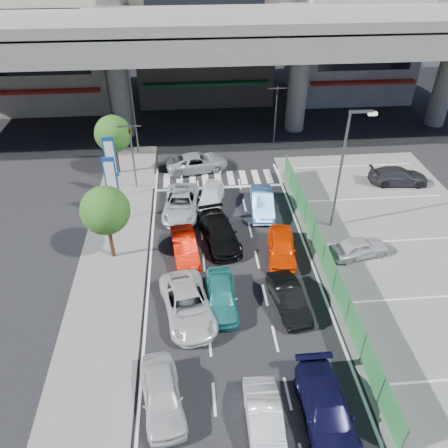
{
  "coord_description": "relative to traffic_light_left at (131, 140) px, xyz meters",
  "views": [
    {
      "loc": [
        -2.12,
        -16.83,
        17.03
      ],
      "look_at": [
        -0.29,
        4.14,
        1.94
      ],
      "focal_mm": 35.0,
      "sensor_mm": 36.0,
      "label": 1
    }
  ],
  "objects": [
    {
      "name": "sidewalk_left",
      "position": [
        -0.8,
        -8.0,
        -3.88
      ],
      "size": [
        4.0,
        30.0,
        0.12
      ],
      "primitive_type": "cube",
      "color": "#5F5F5C",
      "rests_on": "ground"
    },
    {
      "name": "signboard_far",
      "position": [
        -1.4,
        -1.01,
        -0.87
      ],
      "size": [
        0.8,
        0.14,
        4.7
      ],
      "color": "#595B60",
      "rests_on": "ground"
    },
    {
      "name": "traffic_cone",
      "position": [
        11.93,
        -6.92,
        -3.55
      ],
      "size": [
        0.35,
        0.35,
        0.64
      ],
      "primitive_type": "cone",
      "rotation": [
        0.0,
        0.0,
        -0.05
      ],
      "color": "#F52E0D",
      "rests_on": "parking_lot"
    },
    {
      "name": "taxi_orange_left",
      "position": [
        3.5,
        -8.2,
        -3.28
      ],
      "size": [
        1.85,
        4.09,
        1.3
      ],
      "primitive_type": "imported",
      "rotation": [
        0.0,
        0.0,
        0.12
      ],
      "color": "red",
      "rests_on": "ground"
    },
    {
      "name": "minivan_navy_back",
      "position": [
        9.06,
        -19.35,
        -3.25
      ],
      "size": [
        1.97,
        4.77,
        1.38
      ],
      "primitive_type": "imported",
      "rotation": [
        0.0,
        0.0,
        0.01
      ],
      "color": "black",
      "rests_on": "ground"
    },
    {
      "name": "parked_sedan_white",
      "position": [
        13.91,
        -9.19,
        -3.27
      ],
      "size": [
        3.81,
        2.18,
        1.22
      ],
      "primitive_type": "imported",
      "rotation": [
        0.0,
        0.0,
        1.79
      ],
      "color": "beige",
      "rests_on": "parking_lot"
    },
    {
      "name": "hatch_black_mid_right",
      "position": [
        8.86,
        -12.94,
        -3.3
      ],
      "size": [
        1.88,
        4.0,
        1.27
      ],
      "primitive_type": "imported",
      "rotation": [
        0.0,
        0.0,
        0.14
      ],
      "color": "black",
      "rests_on": "ground"
    },
    {
      "name": "crossing_wagon_silver",
      "position": [
        4.63,
        2.54,
        -3.25
      ],
      "size": [
        5.3,
        3.15,
        1.38
      ],
      "primitive_type": "imported",
      "rotation": [
        0.0,
        0.0,
        1.75
      ],
      "color": "#A2A4A9",
      "rests_on": "ground"
    },
    {
      "name": "sedan_white_front_mid",
      "position": [
        5.42,
        -2.74,
        -3.25
      ],
      "size": [
        2.38,
        4.29,
        1.38
      ],
      "primitive_type": "imported",
      "rotation": [
        0.0,
        0.0,
        -0.2
      ],
      "color": "white",
      "rests_on": "ground"
    },
    {
      "name": "hatch_white_back_mid",
      "position": [
        6.51,
        -19.56,
        -3.3
      ],
      "size": [
        1.39,
        3.88,
        1.27
      ],
      "primitive_type": "imported",
      "rotation": [
        0.0,
        0.0,
        -0.01
      ],
      "color": "silver",
      "rests_on": "ground"
    },
    {
      "name": "building_center",
      "position": [
        6.2,
        20.97,
        3.56
      ],
      "size": [
        14.0,
        10.9,
        15.0
      ],
      "color": "gray",
      "rests_on": "ground"
    },
    {
      "name": "sedan_white_mid_left",
      "position": [
        3.58,
        -13.01,
        -3.25
      ],
      "size": [
        3.19,
        5.31,
        1.38
      ],
      "primitive_type": "imported",
      "rotation": [
        0.0,
        0.0,
        0.19
      ],
      "color": "silver",
      "rests_on": "ground"
    },
    {
      "name": "ground",
      "position": [
        6.2,
        -12.0,
        -3.94
      ],
      "size": [
        120.0,
        120.0,
        0.0
      ],
      "primitive_type": "plane",
      "color": "black",
      "rests_on": "ground"
    },
    {
      "name": "taxi_teal_mid",
      "position": [
        5.35,
        -12.53,
        -3.25
      ],
      "size": [
        1.67,
        4.07,
        1.38
      ],
      "primitive_type": "imported",
      "rotation": [
        0.0,
        0.0,
        -0.01
      ],
      "color": "teal",
      "rests_on": "ground"
    },
    {
      "name": "fence_run",
      "position": [
        11.5,
        -11.0,
        -3.04
      ],
      "size": [
        0.16,
        22.0,
        1.8
      ],
      "primitive_type": null,
      "color": "#216230",
      "rests_on": "ground"
    },
    {
      "name": "taxi_orange_right",
      "position": [
        9.29,
        -8.82,
        -3.25
      ],
      "size": [
        2.14,
        4.2,
        1.37
      ],
      "primitive_type": "imported",
      "rotation": [
        0.0,
        0.0,
        -0.13
      ],
      "color": "#F53700",
      "rests_on": "ground"
    },
    {
      "name": "street_lamp_left",
      "position": [
        -0.13,
        6.0,
        0.83
      ],
      "size": [
        1.65,
        0.22,
        8.0
      ],
      "color": "#595B60",
      "rests_on": "ground"
    },
    {
      "name": "tree_near",
      "position": [
        -0.8,
        -8.0,
        -0.55
      ],
      "size": [
        2.8,
        2.8,
        4.8
      ],
      "color": "#382314",
      "rests_on": "ground"
    },
    {
      "name": "building_west",
      "position": [
        -9.8,
        19.97,
        2.56
      ],
      "size": [
        12.0,
        10.9,
        13.0
      ],
      "color": "gray",
      "rests_on": "ground"
    },
    {
      "name": "sedan_black_mid",
      "position": [
        5.7,
        -7.03,
        -3.25
      ],
      "size": [
        2.81,
        5.04,
        1.38
      ],
      "primitive_type": "imported",
      "rotation": [
        0.0,
        0.0,
        0.19
      ],
      "color": "black",
      "rests_on": "ground"
    },
    {
      "name": "van_white_back_left",
      "position": [
        2.42,
        -18.06,
        -3.25
      ],
      "size": [
        2.28,
        4.26,
        1.38
      ],
      "primitive_type": "imported",
      "rotation": [
        0.0,
        0.0,
        0.17
      ],
      "color": "silver",
      "rests_on": "ground"
    },
    {
      "name": "building_east",
      "position": [
        22.2,
        19.97,
        2.06
      ],
      "size": [
        12.0,
        10.9,
        12.0
      ],
      "color": "slate",
      "rests_on": "ground"
    },
    {
      "name": "traffic_light_left",
      "position": [
        0.0,
        0.0,
        0.0
      ],
      "size": [
        1.6,
        1.24,
        5.2
      ],
      "color": "#595B60",
      "rests_on": "ground"
    },
    {
      "name": "parking_lot",
      "position": [
        17.2,
        -10.0,
        -3.91
      ],
      "size": [
        12.0,
        28.0,
        0.06
      ],
      "primitive_type": "cube",
      "color": "#5F5F5C",
      "rests_on": "ground"
    },
    {
      "name": "wagon_silver_front_left",
      "position": [
        3.31,
        -3.47,
        -3.25
      ],
      "size": [
        2.69,
        5.14,
        1.38
      ],
      "primitive_type": "imported",
      "rotation": [
        0.0,
        0.0,
        -0.08
      ],
      "color": "#B8BDC1",
      "rests_on": "ground"
    },
    {
      "name": "traffic_light_right",
      "position": [
        11.7,
        7.0,
        0.0
      ],
      "size": [
        1.6,
        1.24,
        5.2
      ],
      "color": "#595B60",
      "rests_on": "ground"
    },
    {
      "name": "parked_sedan_dgrey",
      "position": [
        19.81,
        -1.04,
        -3.24
      ],
      "size": [
        4.56,
        2.25,
        1.27
      ],
      "primitive_type": "imported",
      "rotation": [
        0.0,
        0.0,
        1.46
      ],
      "color": "#2A282D",
      "rests_on": "parking_lot"
    },
    {
      "name": "signboard_near",
      "position": [
        -1.0,
        -4.01,
        -0.87
      ],
      "size": [
        0.8,
        0.14,
        4.7
      ],
      "color": "#595B60",
      "rests_on": "ground"
    },
    {
      "name": "kei_truck_front_right",
      "position": [
        8.9,
        -3.83,
        -3.25
      ],
      "size": [
        1.78,
        4.25,
        1.37
      ],
      "primitive_type": "imported",
      "rotation": [
        0.0,
        0.0,
        -0.08
      ],
      "color": "#457CBF",
      "rests_on": "ground"
    },
    {
      "name": "expressway",
      "position": [
        6.2,
        10.0,
        4.83
      ],
      "size": [
        64.0,
        14.0,
        10.75
      ],
      "color": "#60605C",
      "rests_on": "ground"
    },
    {
      "name": "street_lamp_right",
      "position": [
        13.37,
        -6.0,
        0.83
      ],
      "size": [
        1.65,
        0.22,
        8.0
      ],
      "color": "#595B60",
      "rests_on": "ground"
    },
    {
      "name": "tree_far",
      "position": [
        -1.6,
        2.5,
        -0.55
      ],
      "size": [
        2.8,
        2.8,
        4.8
      ],
      "color": "#382314",
      "rests_on": "ground"
    }
  ]
}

